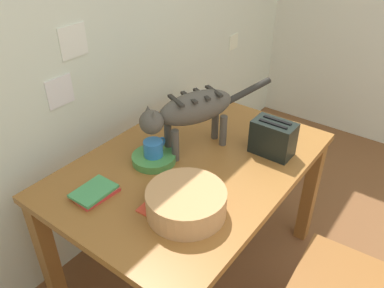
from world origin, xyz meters
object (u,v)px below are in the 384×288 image
at_px(coffee_mug, 154,148).
at_px(wicker_basket, 186,202).
at_px(cat, 192,111).
at_px(saucer_bowl, 154,158).
at_px(book_stack, 94,192).
at_px(toaster, 273,138).
at_px(magazine, 176,199).
at_px(dining_table, 192,176).

distance_m(coffee_mug, wicker_basket, 0.38).
xyz_separation_m(cat, saucer_bowl, (-0.19, 0.08, -0.20)).
xyz_separation_m(book_stack, toaster, (0.73, -0.45, 0.07)).
distance_m(wicker_basket, toaster, 0.59).
bearing_deg(coffee_mug, book_stack, 173.33).
height_order(saucer_bowl, coffee_mug, coffee_mug).
distance_m(cat, wicker_basket, 0.48).
bearing_deg(toaster, magazine, 164.25).
xyz_separation_m(saucer_bowl, wicker_basket, (-0.18, -0.33, 0.04)).
xyz_separation_m(dining_table, wicker_basket, (-0.29, -0.19, 0.14)).
bearing_deg(coffee_mug, toaster, -46.09).
distance_m(dining_table, saucer_bowl, 0.21).
bearing_deg(coffee_mug, saucer_bowl, 180.00).
relative_size(dining_table, coffee_mug, 10.06).
relative_size(cat, book_stack, 3.63).
bearing_deg(saucer_bowl, coffee_mug, 0.00).
xyz_separation_m(cat, book_stack, (-0.52, 0.12, -0.20)).
relative_size(cat, saucer_bowl, 3.25).
height_order(book_stack, wicker_basket, wicker_basket).
relative_size(dining_table, toaster, 6.50).
xyz_separation_m(cat, magazine, (-0.34, -0.17, -0.21)).
height_order(cat, saucer_bowl, cat).
bearing_deg(dining_table, cat, 37.59).
bearing_deg(wicker_basket, cat, 34.10).
height_order(dining_table, wicker_basket, wicker_basket).
distance_m(magazine, wicker_basket, 0.10).
bearing_deg(cat, toaster, -124.38).
distance_m(dining_table, coffee_mug, 0.24).
bearing_deg(magazine, cat, 23.99).
distance_m(magazine, book_stack, 0.35).
relative_size(coffee_mug, magazine, 0.44).
height_order(cat, wicker_basket, cat).
height_order(dining_table, magazine, magazine).
height_order(magazine, book_stack, book_stack).
relative_size(coffee_mug, toaster, 0.65).
xyz_separation_m(saucer_bowl, magazine, (-0.15, -0.26, -0.02)).
bearing_deg(book_stack, wicker_basket, -68.66).
relative_size(cat, coffee_mug, 5.19).
height_order(magazine, wicker_basket, wicker_basket).
xyz_separation_m(coffee_mug, toaster, (0.39, -0.41, 0.01)).
bearing_deg(toaster, dining_table, 137.81).
relative_size(saucer_bowl, coffee_mug, 1.59).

